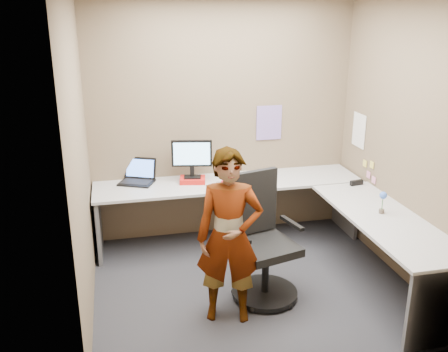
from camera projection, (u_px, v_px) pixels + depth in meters
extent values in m
plane|color=#232327|center=(252.00, 284.00, 4.88)|extent=(3.00, 3.00, 0.00)
plane|color=brown|center=(222.00, 121.00, 5.64)|extent=(3.00, 0.00, 3.00)
plane|color=brown|center=(405.00, 142.00, 4.76)|extent=(0.00, 2.70, 2.70)
plane|color=brown|center=(80.00, 162.00, 4.13)|extent=(0.00, 2.70, 2.70)
cube|color=#B9B9B9|center=(229.00, 183.00, 5.55)|extent=(2.96, 0.65, 0.03)
cube|color=#B9B9B9|center=(385.00, 219.00, 4.59)|extent=(0.65, 1.91, 0.03)
cube|color=#59595B|center=(99.00, 224.00, 5.36)|extent=(0.04, 0.60, 0.70)
cube|color=#59595B|center=(346.00, 202.00, 5.97)|extent=(0.04, 0.60, 0.70)
cube|color=#59595B|center=(442.00, 309.00, 3.87)|extent=(0.60, 0.04, 0.70)
cube|color=red|center=(193.00, 180.00, 5.51)|extent=(0.31, 0.25, 0.06)
cube|color=black|center=(193.00, 177.00, 5.50)|extent=(0.21, 0.16, 0.01)
cube|color=black|center=(192.00, 171.00, 5.50)|extent=(0.05, 0.04, 0.11)
cube|color=black|center=(192.00, 153.00, 5.43)|extent=(0.44, 0.12, 0.29)
cube|color=#8CCBF3|center=(192.00, 154.00, 5.41)|extent=(0.39, 0.08, 0.25)
cube|color=black|center=(137.00, 183.00, 5.47)|extent=(0.44, 0.39, 0.02)
cube|color=black|center=(140.00, 168.00, 5.55)|extent=(0.36, 0.22, 0.24)
cube|color=#4675DE|center=(140.00, 168.00, 5.55)|extent=(0.31, 0.18, 0.19)
cube|color=#B7B7BC|center=(222.00, 184.00, 5.39)|extent=(0.12, 0.08, 0.04)
sphere|color=red|center=(223.00, 182.00, 5.37)|extent=(0.04, 0.04, 0.04)
cone|color=white|center=(236.00, 182.00, 5.43)|extent=(0.10, 0.10, 0.06)
cube|color=black|center=(357.00, 183.00, 5.42)|extent=(0.15, 0.06, 0.05)
cylinder|color=brown|center=(381.00, 211.00, 4.68)|extent=(0.05, 0.05, 0.04)
cylinder|color=#338C3F|center=(382.00, 202.00, 4.65)|extent=(0.01, 0.01, 0.14)
sphere|color=#406EE2|center=(383.00, 195.00, 4.63)|extent=(0.07, 0.07, 0.07)
cube|color=#846BB7|center=(269.00, 123.00, 5.77)|extent=(0.30, 0.01, 0.40)
cube|color=white|center=(359.00, 130.00, 5.62)|extent=(0.01, 0.28, 0.38)
cube|color=#F2E059|center=(372.00, 165.00, 5.39)|extent=(0.01, 0.07, 0.07)
cube|color=pink|center=(368.00, 175.00, 5.48)|extent=(0.01, 0.07, 0.07)
cube|color=pink|center=(374.00, 180.00, 5.38)|extent=(0.01, 0.07, 0.07)
cube|color=#F2E059|center=(365.00, 163.00, 5.54)|extent=(0.01, 0.07, 0.07)
cylinder|color=black|center=(265.00, 293.00, 4.65)|extent=(0.61, 0.61, 0.04)
cylinder|color=black|center=(265.00, 270.00, 4.57)|extent=(0.07, 0.07, 0.44)
cube|color=black|center=(266.00, 248.00, 4.50)|extent=(0.61, 0.61, 0.08)
cube|color=black|center=(253.00, 202.00, 4.58)|extent=(0.48, 0.18, 0.60)
cube|color=black|center=(240.00, 235.00, 4.32)|extent=(0.13, 0.33, 0.03)
cube|color=black|center=(292.00, 223.00, 4.56)|extent=(0.13, 0.33, 0.03)
imported|color=#999399|center=(229.00, 237.00, 4.14)|extent=(0.63, 0.49, 1.52)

